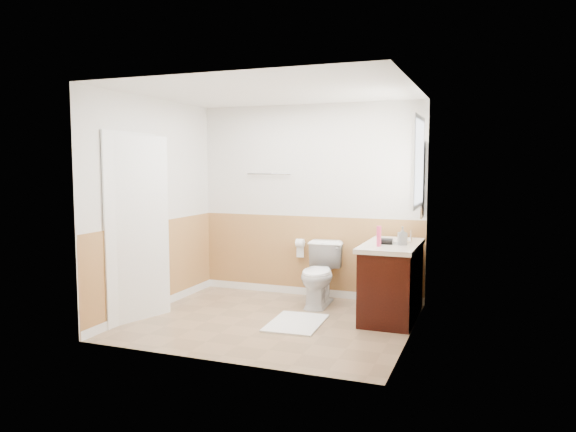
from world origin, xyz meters
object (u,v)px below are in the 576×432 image
at_px(vanity_cabinet, 392,283).
at_px(lotion_bottle, 379,236).
at_px(soap_dispenser, 402,236).
at_px(toilet, 320,274).
at_px(bath_mat, 296,323).

xyz_separation_m(vanity_cabinet, lotion_bottle, (-0.10, -0.28, 0.56)).
xyz_separation_m(lotion_bottle, soap_dispenser, (0.22, 0.20, -0.01)).
xyz_separation_m(vanity_cabinet, soap_dispenser, (0.12, -0.08, 0.55)).
xyz_separation_m(toilet, vanity_cabinet, (0.93, -0.25, 0.02)).
xyz_separation_m(bath_mat, soap_dispenser, (1.05, 0.52, 0.94)).
height_order(toilet, bath_mat, toilet).
bearing_deg(vanity_cabinet, bath_mat, -147.19).
xyz_separation_m(bath_mat, vanity_cabinet, (0.93, 0.60, 0.39)).
height_order(vanity_cabinet, soap_dispenser, soap_dispenser).
bearing_deg(vanity_cabinet, toilet, 164.64).
relative_size(bath_mat, soap_dispenser, 3.98).
bearing_deg(bath_mat, lotion_bottle, 21.23).
height_order(toilet, lotion_bottle, lotion_bottle).
bearing_deg(lotion_bottle, vanity_cabinet, 70.10).
xyz_separation_m(toilet, lotion_bottle, (0.83, -0.53, 0.58)).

